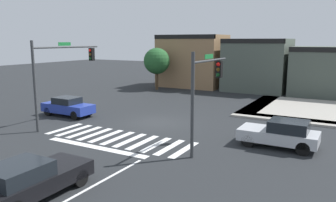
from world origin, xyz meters
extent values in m
plane|color=#232628|center=(0.00, 0.00, 0.00)|extent=(120.00, 120.00, 0.00)
cube|color=silver|center=(-4.47, -4.50, 0.00)|extent=(0.41, 3.02, 0.01)
cube|color=silver|center=(-3.58, -4.50, 0.00)|extent=(0.41, 3.02, 0.01)
cube|color=silver|center=(-2.68, -4.50, 0.00)|extent=(0.41, 3.02, 0.01)
cube|color=silver|center=(-1.79, -4.50, 0.00)|extent=(0.41, 3.02, 0.01)
cube|color=silver|center=(-0.89, -4.50, 0.00)|extent=(0.41, 3.02, 0.01)
cube|color=silver|center=(0.00, -4.50, 0.00)|extent=(0.41, 3.02, 0.01)
cube|color=silver|center=(0.89, -4.50, 0.00)|extent=(0.41, 3.02, 0.01)
cube|color=silver|center=(1.79, -4.50, 0.00)|extent=(0.41, 3.02, 0.01)
cube|color=silver|center=(2.68, -4.50, 0.00)|extent=(0.41, 3.02, 0.01)
cube|color=silver|center=(3.58, -4.50, 0.00)|extent=(0.41, 3.02, 0.01)
cube|color=silver|center=(4.47, -4.50, 0.00)|extent=(0.41, 3.02, 0.01)
cube|color=white|center=(0.00, -6.50, 0.00)|extent=(6.80, 0.50, 0.01)
cube|color=white|center=(0.00, -9.50, 0.00)|extent=(0.16, 2.00, 0.01)
cylinder|color=yellow|center=(1.61, -9.25, 0.00)|extent=(0.93, 0.93, 0.01)
cylinder|color=white|center=(1.40, -9.25, 0.01)|extent=(0.15, 0.15, 0.00)
cylinder|color=white|center=(1.82, -9.25, 0.01)|extent=(0.15, 0.15, 0.00)
cube|color=white|center=(1.61, -9.25, 0.01)|extent=(0.42, 0.04, 0.00)
cube|color=#9E998E|center=(9.00, 5.20, 0.07)|extent=(10.00, 1.60, 0.15)
cube|color=#9E998E|center=(4.80, 10.00, 0.07)|extent=(1.60, 10.00, 0.15)
cube|color=#9E998E|center=(9.00, 10.00, 0.07)|extent=(10.00, 10.00, 0.15)
cube|color=#93704C|center=(-6.06, 18.77, 3.24)|extent=(7.88, 5.54, 6.49)
cube|color=black|center=(-6.06, 16.20, 6.24)|extent=(7.88, 0.50, 0.50)
cube|color=#4C564C|center=(2.11, 19.31, 2.99)|extent=(6.91, 6.63, 5.99)
cube|color=black|center=(2.11, 16.20, 5.74)|extent=(6.91, 0.50, 0.50)
cube|color=#4C564C|center=(9.88, 19.21, 2.58)|extent=(7.72, 6.41, 5.16)
cube|color=black|center=(9.88, 16.20, 4.91)|extent=(7.72, 0.50, 0.50)
cylinder|color=#383A3D|center=(-5.38, -5.90, 2.90)|extent=(0.18, 0.18, 5.81)
cylinder|color=#383A3D|center=(-5.38, -2.93, 5.34)|extent=(0.12, 5.93, 0.12)
cube|color=black|center=(-5.38, -0.58, 4.77)|extent=(0.32, 0.32, 0.95)
sphere|color=red|center=(-5.38, -0.75, 5.06)|extent=(0.22, 0.22, 0.22)
sphere|color=#4C330C|center=(-5.38, -0.75, 4.77)|extent=(0.22, 0.22, 0.22)
sphere|color=#0C3814|center=(-5.38, -0.75, 4.47)|extent=(0.22, 0.22, 0.22)
cube|color=#197233|center=(-5.38, -3.23, 5.56)|extent=(0.03, 1.10, 0.24)
cylinder|color=#383A3D|center=(5.34, -5.39, 2.64)|extent=(0.18, 0.18, 5.27)
cylinder|color=#383A3D|center=(5.34, -3.20, 4.75)|extent=(0.12, 4.38, 0.12)
cube|color=black|center=(5.34, -1.86, 4.17)|extent=(0.32, 0.32, 0.95)
sphere|color=red|center=(5.34, -2.03, 4.47)|extent=(0.22, 0.22, 0.22)
sphere|color=#4C330C|center=(5.34, -2.03, 4.17)|extent=(0.22, 0.22, 0.22)
sphere|color=#0C3814|center=(5.34, -2.03, 3.88)|extent=(0.22, 0.22, 0.22)
cube|color=#197233|center=(5.34, -3.42, 4.97)|extent=(0.03, 1.10, 0.24)
cube|color=#B7BABF|center=(8.73, -1.46, 0.63)|extent=(4.18, 1.93, 0.62)
cube|color=black|center=(9.26, -1.46, 1.24)|extent=(2.01, 1.70, 0.60)
cylinder|color=black|center=(7.31, -2.32, 0.36)|extent=(0.71, 0.22, 0.71)
cylinder|color=black|center=(7.31, -0.61, 0.36)|extent=(0.71, 0.22, 0.71)
cylinder|color=black|center=(10.15, -2.32, 0.36)|extent=(0.71, 0.22, 0.71)
cylinder|color=black|center=(10.15, -0.61, 0.36)|extent=(0.71, 0.22, 0.71)
cube|color=#23389E|center=(-7.13, -1.57, 0.63)|extent=(4.18, 1.70, 0.67)
cube|color=black|center=(-7.20, -1.57, 1.22)|extent=(1.86, 1.50, 0.50)
cylinder|color=black|center=(-8.55, -2.31, 0.33)|extent=(0.66, 0.22, 0.66)
cylinder|color=black|center=(-8.55, -0.83, 0.33)|extent=(0.66, 0.22, 0.66)
cylinder|color=black|center=(-5.71, -2.31, 0.33)|extent=(0.66, 0.22, 0.66)
cylinder|color=black|center=(-5.71, -0.83, 0.33)|extent=(0.66, 0.22, 0.66)
cube|color=black|center=(2.00, -12.13, 0.62)|extent=(1.94, 4.45, 0.60)
cube|color=black|center=(2.00, -12.79, 1.20)|extent=(1.71, 2.09, 0.57)
cylinder|color=black|center=(1.14, -10.62, 0.35)|extent=(0.22, 0.70, 0.70)
cylinder|color=black|center=(2.86, -10.62, 0.35)|extent=(0.22, 0.70, 0.70)
cylinder|color=#4C3823|center=(-8.50, 14.00, 1.40)|extent=(0.36, 0.36, 2.80)
sphere|color=#235628|center=(-8.50, 14.00, 3.40)|extent=(3.09, 3.09, 3.09)
camera|label=1|loc=(12.16, -19.92, 5.80)|focal=35.73mm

